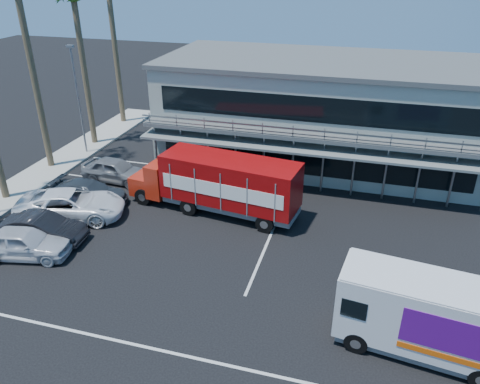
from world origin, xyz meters
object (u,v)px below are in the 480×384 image
(red_truck, at_px, (219,182))
(white_van, at_px, (429,317))
(parked_car_a, at_px, (24,243))
(parked_car_b, at_px, (43,228))

(red_truck, relative_size, white_van, 1.53)
(parked_car_a, bearing_deg, red_truck, -60.31)
(red_truck, height_order, white_van, red_truck)
(white_van, relative_size, parked_car_b, 1.53)
(red_truck, height_order, parked_car_b, red_truck)
(white_van, xyz_separation_m, parked_car_b, (-18.92, 2.80, -0.98))
(red_truck, distance_m, parked_car_a, 10.74)
(red_truck, height_order, parked_car_a, red_truck)
(parked_car_a, bearing_deg, parked_car_b, -11.94)
(red_truck, distance_m, parked_car_b, 9.81)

